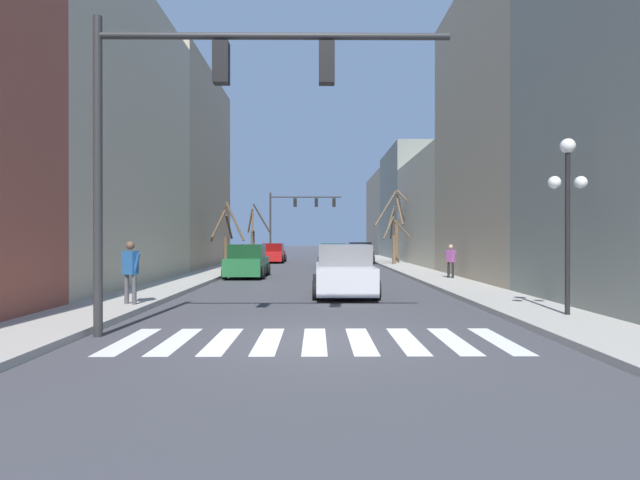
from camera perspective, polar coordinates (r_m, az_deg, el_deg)
The scene contains 21 objects.
ground_plane at distance 9.99m, azimuth -0.61°, elevation -11.36°, with size 240.00×240.00×0.00m, color #424247.
sidewalk_left at distance 11.56m, azimuth -31.20°, elevation -9.43°, with size 2.27×90.00×0.15m.
sidewalk_right at distance 11.52m, azimuth 30.07°, elevation -9.46°, with size 2.27×90.00×0.15m.
building_row_left at distance 24.98m, azimuth -24.32°, elevation 9.95°, with size 6.00×36.50×13.17m.
building_row_right at distance 36.12m, azimuth 15.58°, elevation 5.76°, with size 6.00×65.05×13.97m.
crosswalk_stripes at distance 9.92m, azimuth -0.61°, elevation -11.43°, with size 7.65×2.60×0.01m.
traffic_signal_near at distance 10.79m, azimuth -13.56°, elevation 14.95°, with size 7.26×0.28×6.52m.
traffic_signal_far at distance 48.28m, azimuth -2.70°, elevation 3.48°, with size 6.92×0.28×6.40m.
street_lamp_right_corner at distance 13.54m, azimuth 26.45°, elevation 5.15°, with size 0.95×0.36×4.27m.
car_parked_left_mid at distance 17.57m, azimuth 2.74°, elevation -3.63°, with size 2.20×4.58×1.79m.
car_at_intersection at distance 40.13m, azimuth 4.54°, elevation -1.54°, with size 2.09×4.57×1.68m.
car_parked_right_far at distance 25.83m, azimuth -8.31°, elevation -2.49°, with size 2.06×4.33×1.69m.
car_driving_away_lane at distance 41.31m, azimuth -5.38°, elevation -1.54°, with size 2.00×4.70×1.58m.
car_parked_right_mid at distance 35.09m, azimuth 1.46°, elevation -1.81°, with size 2.12×4.24×1.64m.
car_driving_toward_lane at distance 29.71m, azimuth 2.31°, elevation -2.26°, with size 1.96×4.86×1.54m.
pedestrian_on_right_sidewalk at distance 15.00m, azimuth -20.85°, elevation -2.89°, with size 0.71×0.44×1.77m.
pedestrian_on_left_sidewalk at distance 24.05m, azimuth 14.71°, elevation -2.03°, with size 0.42×0.61×1.56m.
street_tree_left_mid at distance 30.46m, azimuth -10.68°, elevation 0.19°, with size 2.31×2.58×4.08m.
street_tree_right_near at distance 38.55m, azimuth 8.94°, elevation 1.28°, with size 4.22×2.92×5.59m.
street_tree_left_near at distance 42.93m, azimuth -7.59°, elevation 0.42°, with size 2.02×2.33×4.83m.
street_tree_right_mid at distance 36.21m, azimuth 8.39°, elevation 0.13°, with size 2.18×2.39×4.14m.
Camera 1 is at (0.03, -9.79, 2.00)m, focal length 28.00 mm.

